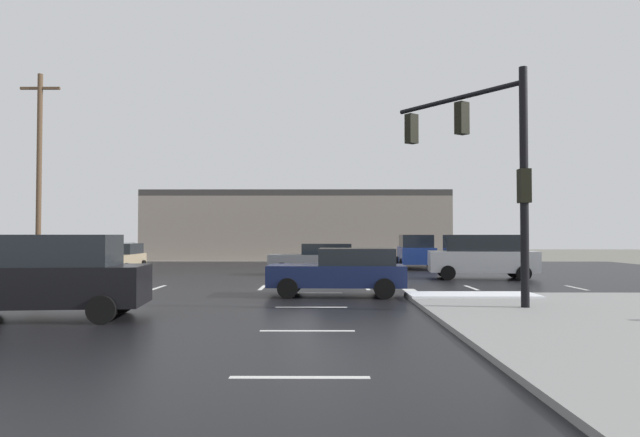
% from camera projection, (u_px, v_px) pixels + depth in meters
% --- Properties ---
extents(ground_plane, '(120.00, 120.00, 0.00)m').
position_uv_depth(ground_plane, '(314.00, 288.00, 22.23)').
color(ground_plane, slate).
extents(road_asphalt, '(44.00, 44.00, 0.02)m').
position_uv_depth(road_asphalt, '(314.00, 288.00, 22.23)').
color(road_asphalt, black).
rests_on(road_asphalt, ground_plane).
extents(snow_strip_curbside, '(4.00, 1.60, 0.06)m').
position_uv_depth(snow_strip_curbside, '(472.00, 295.00, 18.21)').
color(snow_strip_curbside, white).
rests_on(snow_strip_curbside, sidewalk_corner).
extents(lane_markings, '(36.15, 36.15, 0.01)m').
position_uv_depth(lane_markings, '(347.00, 291.00, 20.85)').
color(lane_markings, silver).
rests_on(lane_markings, road_asphalt).
extents(traffic_signal_mast, '(2.92, 4.02, 6.37)m').
position_uv_depth(traffic_signal_mast, '(486.00, 154.00, 16.42)').
color(traffic_signal_mast, black).
rests_on(traffic_signal_mast, sidewalk_corner).
extents(strip_building_background, '(24.90, 8.00, 5.65)m').
position_uv_depth(strip_building_background, '(297.00, 226.00, 49.89)').
color(strip_building_background, gray).
rests_on(strip_building_background, ground_plane).
extents(suv_blue, '(2.41, 4.93, 2.03)m').
position_uv_depth(suv_blue, '(416.00, 251.00, 35.13)').
color(suv_blue, navy).
rests_on(suv_blue, road_asphalt).
extents(suv_silver, '(4.99, 2.59, 2.03)m').
position_uv_depth(suv_silver, '(482.00, 256.00, 26.69)').
color(suv_silver, '#B7BABF').
rests_on(suv_silver, road_asphalt).
extents(suv_black, '(4.98, 2.57, 2.03)m').
position_uv_depth(suv_black, '(43.00, 274.00, 14.00)').
color(suv_black, black).
rests_on(suv_black, road_asphalt).
extents(sedan_grey, '(4.55, 2.05, 1.58)m').
position_uv_depth(sedan_grey, '(317.00, 258.00, 29.53)').
color(sedan_grey, slate).
rests_on(sedan_grey, road_asphalt).
extents(sedan_navy, '(4.59, 2.16, 1.58)m').
position_uv_depth(sedan_navy, '(342.00, 271.00, 19.25)').
color(sedan_navy, '#141E47').
rests_on(sedan_navy, road_asphalt).
extents(sedan_red, '(4.56, 2.08, 1.58)m').
position_uv_depth(sedan_red, '(100.00, 256.00, 32.63)').
color(sedan_red, '#B21919').
rests_on(sedan_red, road_asphalt).
extents(sedan_tan, '(2.13, 4.58, 1.58)m').
position_uv_depth(sedan_tan, '(118.00, 258.00, 29.99)').
color(sedan_tan, tan).
rests_on(sedan_tan, road_asphalt).
extents(utility_pole_far, '(2.20, 0.28, 10.98)m').
position_uv_depth(utility_pole_far, '(39.00, 169.00, 32.10)').
color(utility_pole_far, brown).
rests_on(utility_pole_far, ground_plane).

